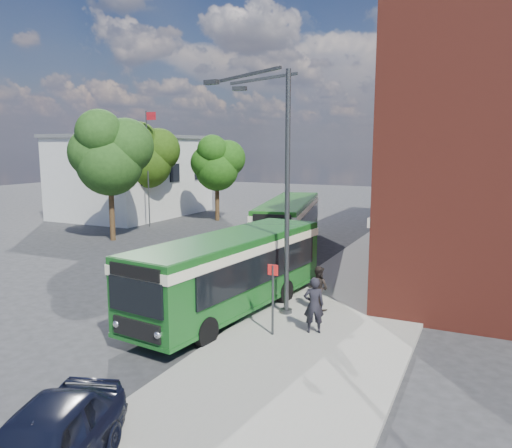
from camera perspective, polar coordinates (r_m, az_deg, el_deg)
The scene contains 14 objects.
ground at distance 23.04m, azimuth -6.82°, elevation -7.13°, with size 120.00×120.00×0.00m, color #28282B.
pavement at distance 27.86m, azimuth 14.68°, elevation -4.38°, with size 6.00×48.00×0.15m, color gray.
kerb_line at distance 28.56m, azimuth 8.64°, elevation -4.00°, with size 0.12×48.00×0.01m, color beige.
white_building at distance 47.39m, azimuth -13.83°, elevation 5.42°, with size 9.40×13.40×7.30m.
flagpole at distance 39.98m, azimuth -12.22°, elevation 6.71°, with size 0.95×0.10×9.00m.
street_lamp at distance 18.19m, azimuth 2.53°, elevation 4.01°, with size 2.96×2.38×9.00m.
bus_stop_sign at distance 16.52m, azimuth 1.93°, elevation -8.11°, with size 0.35×0.08×2.52m.
bus_front at distance 18.88m, azimuth -2.88°, elevation -4.93°, with size 3.71×10.13×3.02m.
bus_rear at distance 30.98m, azimuth 3.76°, elevation 0.53°, with size 4.96×11.48×3.02m.
pedestrian_a at distance 16.93m, azimuth 6.62°, elevation -9.18°, with size 0.69×0.46×1.90m, color black.
pedestrian_b at distance 19.27m, azimuth 7.14°, elevation -7.26°, with size 0.83×0.64×1.70m, color black.
tree_left at distance 34.61m, azimuth -16.41°, elevation 7.83°, with size 5.15×4.90×8.69m.
tree_mid at distance 41.85m, azimuth -12.44°, elevation 7.71°, with size 4.90×4.66×8.27m.
tree_right at distance 42.52m, azimuth -4.48°, elevation 6.99°, with size 4.31×4.09×7.27m.
Camera 1 is at (11.86, -18.70, 6.35)m, focal length 35.00 mm.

